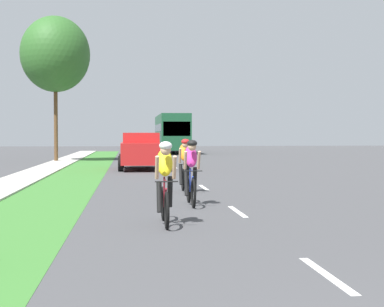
% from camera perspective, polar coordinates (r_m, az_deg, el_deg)
% --- Properties ---
extents(ground_plane, '(120.00, 120.00, 0.00)m').
position_cam_1_polar(ground_plane, '(22.29, -0.30, -2.44)').
color(ground_plane, '#424244').
extents(grass_verge, '(2.25, 70.00, 0.01)m').
position_cam_1_polar(grass_verge, '(22.27, -11.98, -2.47)').
color(grass_verge, '#38722D').
rests_on(grass_verge, ground_plane).
extents(sidewalk_concrete, '(1.59, 70.00, 0.10)m').
position_cam_1_polar(sidewalk_concrete, '(22.54, -16.86, -2.46)').
color(sidewalk_concrete, '#B2ADA3').
rests_on(sidewalk_concrete, ground_plane).
extents(lane_markings_center, '(0.12, 52.20, 0.01)m').
position_cam_1_polar(lane_markings_center, '(26.26, -1.23, -1.77)').
color(lane_markings_center, white).
rests_on(lane_markings_center, ground_plane).
extents(cyclist_lead, '(0.42, 1.72, 1.58)m').
position_cam_1_polar(cyclist_lead, '(10.51, -2.78, -2.93)').
color(cyclist_lead, black).
rests_on(cyclist_lead, ground_plane).
extents(cyclist_trailing, '(0.42, 1.72, 1.58)m').
position_cam_1_polar(cyclist_trailing, '(13.40, -0.10, -1.87)').
color(cyclist_trailing, black).
rests_on(cyclist_trailing, ground_plane).
extents(cyclist_distant, '(0.42, 1.72, 1.58)m').
position_cam_1_polar(cyclist_distant, '(16.35, -0.75, -1.18)').
color(cyclist_distant, black).
rests_on(cyclist_distant, ground_plane).
extents(suv_red, '(2.15, 4.70, 1.79)m').
position_cam_1_polar(suv_red, '(27.42, -5.25, 0.36)').
color(suv_red, red).
rests_on(suv_red, ground_plane).
extents(sedan_white, '(1.98, 4.30, 1.52)m').
position_cam_1_polar(sedan_white, '(40.06, -5.70, 0.60)').
color(sedan_white, silver).
rests_on(sedan_white, ground_plane).
extents(bus_dark_green, '(2.78, 11.60, 3.48)m').
position_cam_1_polar(bus_dark_green, '(51.77, -2.11, 2.25)').
color(bus_dark_green, '#194C2D').
rests_on(bus_dark_green, ground_plane).
extents(pickup_blue, '(2.22, 5.10, 1.64)m').
position_cam_1_polar(pickup_blue, '(70.20, -5.70, 1.22)').
color(pickup_blue, '#23389E').
rests_on(pickup_blue, ground_plane).
extents(street_tree_far, '(4.31, 4.31, 9.12)m').
position_cam_1_polar(street_tree_far, '(36.52, -13.79, 9.80)').
color(street_tree_far, brown).
rests_on(street_tree_far, ground_plane).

